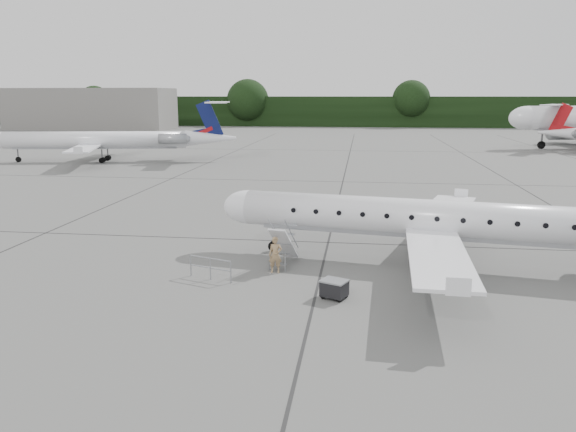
# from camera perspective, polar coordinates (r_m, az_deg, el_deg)

# --- Properties ---
(ground) EXTENTS (320.00, 320.00, 0.00)m
(ground) POSITION_cam_1_polar(r_m,az_deg,el_deg) (25.60, 13.73, -6.88)
(ground) COLOR slate
(ground) RESTS_ON ground
(treeline) EXTENTS (260.00, 4.00, 8.00)m
(treeline) POSITION_cam_1_polar(r_m,az_deg,el_deg) (154.17, 8.73, 10.43)
(treeline) COLOR black
(treeline) RESTS_ON ground
(terminal_building) EXTENTS (40.00, 14.00, 10.00)m
(terminal_building) POSITION_cam_1_polar(r_m,az_deg,el_deg) (149.96, -19.39, 10.23)
(terminal_building) COLOR slate
(terminal_building) RESTS_ON ground
(main_regional_jet) EXTENTS (28.07, 22.25, 6.51)m
(main_regional_jet) POSITION_cam_1_polar(r_m,az_deg,el_deg) (27.96, 15.34, 1.53)
(main_regional_jet) COLOR white
(main_regional_jet) RESTS_ON ground
(airstair) EXTENTS (1.23, 2.44, 2.04)m
(airstair) POSITION_cam_1_polar(r_m,az_deg,el_deg) (27.58, -0.42, -2.94)
(airstair) COLOR white
(airstair) RESTS_ON ground
(passenger) EXTENTS (0.65, 0.45, 1.73)m
(passenger) POSITION_cam_1_polar(r_m,az_deg,el_deg) (26.42, -1.28, -3.97)
(passenger) COLOR #9A7B54
(passenger) RESTS_ON ground
(safety_railing) EXTENTS (2.10, 0.82, 1.00)m
(safety_railing) POSITION_cam_1_polar(r_m,az_deg,el_deg) (25.77, -7.90, -5.35)
(safety_railing) COLOR gray
(safety_railing) RESTS_ON ground
(baggage_cart) EXTENTS (1.22, 1.13, 0.85)m
(baggage_cart) POSITION_cam_1_polar(r_m,az_deg,el_deg) (23.30, 4.72, -7.37)
(baggage_cart) COLOR black
(baggage_cart) RESTS_ON ground
(bg_regional_left) EXTENTS (32.29, 25.82, 7.59)m
(bg_regional_left) POSITION_cam_1_polar(r_m,az_deg,el_deg) (75.12, -19.03, 8.12)
(bg_regional_left) COLOR white
(bg_regional_left) RESTS_ON ground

